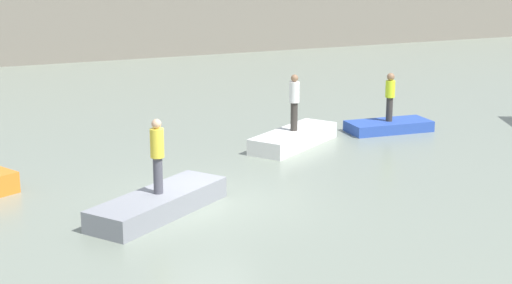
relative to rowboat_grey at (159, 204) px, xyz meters
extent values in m
plane|color=gray|center=(1.30, 0.29, -0.25)|extent=(120.00, 120.00, 0.00)
cube|color=gray|center=(1.30, 26.10, 1.73)|extent=(80.00, 1.20, 3.97)
cube|color=gray|center=(0.00, 0.00, 0.00)|extent=(3.89, 3.14, 0.51)
cube|color=white|center=(5.81, 4.42, -0.01)|extent=(3.66, 2.92, 0.49)
cube|color=#2B4CAD|center=(9.65, 4.87, -0.08)|extent=(2.93, 1.46, 0.36)
cylinder|color=#4C4C56|center=(0.00, 0.00, 0.69)|extent=(0.22, 0.22, 0.87)
cylinder|color=yellow|center=(0.00, 0.00, 1.46)|extent=(0.32, 0.32, 0.68)
sphere|color=tan|center=(0.00, 0.00, 1.91)|extent=(0.23, 0.23, 0.23)
cylinder|color=#38332D|center=(9.65, 4.87, 0.51)|extent=(0.22, 0.22, 0.82)
cylinder|color=#D8F226|center=(9.65, 4.87, 1.20)|extent=(0.32, 0.32, 0.57)
sphere|color=#936B4C|center=(9.65, 4.87, 1.61)|extent=(0.26, 0.26, 0.26)
cylinder|color=#38332D|center=(5.81, 4.42, 0.69)|extent=(0.22, 0.22, 0.90)
cylinder|color=white|center=(5.81, 4.42, 1.46)|extent=(0.32, 0.32, 0.65)
sphere|color=#936B4C|center=(5.81, 4.42, 1.90)|extent=(0.23, 0.23, 0.23)
camera|label=1|loc=(-5.14, -16.74, 5.83)|focal=54.92mm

